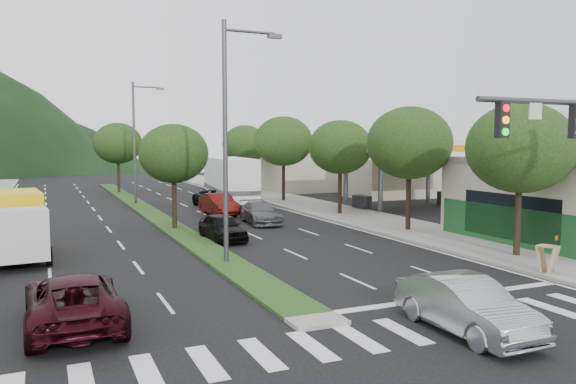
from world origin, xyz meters
name	(u,v)px	position (x,y,z in m)	size (l,w,h in m)	color
ground	(310,318)	(0.00, 0.00, 0.00)	(160.00, 160.00, 0.00)	black
sidewalk_right	(314,206)	(12.50, 25.00, 0.07)	(5.00, 90.00, 0.15)	gray
median	(146,210)	(0.00, 28.00, 0.06)	(1.60, 56.00, 0.12)	#1D3E16
crosswalk	(344,341)	(0.00, -2.00, 0.01)	(19.00, 2.20, 0.01)	silver
storefront_right	(576,203)	(18.00, 6.00, 2.00)	(9.00, 10.00, 4.00)	#B6AA90
gas_canopy	(407,148)	(19.00, 22.00, 4.65)	(12.20, 8.20, 5.25)	silver
bldg_right_far	(296,164)	(19.50, 44.00, 2.60)	(10.00, 16.00, 5.20)	#B6AA90
tree_r_a	(520,148)	(12.00, 4.00, 4.82)	(4.60, 4.60, 6.63)	black
tree_r_b	(409,143)	(12.00, 12.00, 5.04)	(4.80, 4.80, 6.94)	black
tree_r_c	(340,147)	(12.00, 20.00, 4.75)	(4.40, 4.40, 6.48)	black
tree_r_d	(283,141)	(12.00, 30.00, 5.18)	(5.00, 5.00, 7.17)	black
tree_r_e	(245,144)	(12.00, 40.00, 4.89)	(4.60, 4.60, 6.71)	black
tree_med_near	(174,154)	(0.00, 18.00, 4.43)	(4.00, 4.00, 6.02)	black
tree_med_far	(118,143)	(0.00, 44.00, 5.01)	(4.80, 4.80, 6.94)	black
streetlight_near	(230,130)	(0.21, 8.00, 5.58)	(2.60, 0.25, 10.00)	#47494C
streetlight_mid	(137,136)	(0.21, 33.00, 5.58)	(2.60, 0.25, 10.00)	#47494C
sedan_silver	(466,305)	(3.28, -2.75, 0.74)	(1.57, 4.50, 1.48)	#97999E
suv_maroon	(73,300)	(-6.25, 2.00, 0.74)	(2.44, 5.29, 1.47)	black
car_queue_a	(222,227)	(1.50, 13.48, 0.69)	(1.63, 4.06, 1.38)	black
car_queue_b	(261,213)	(5.51, 18.48, 0.67)	(1.89, 4.65, 1.35)	#535258
car_queue_c	(219,204)	(4.31, 23.48, 0.75)	(1.59, 4.56, 1.50)	#54100E
car_queue_d	(215,198)	(5.44, 28.48, 0.67)	(2.23, 4.83, 1.34)	black
box_truck	(17,228)	(-8.04, 12.66, 1.37)	(2.76, 6.06, 2.90)	silver
motorhome	(230,180)	(7.08, 29.66, 2.04)	(4.17, 10.23, 3.82)	white
a_frame_sign	(548,256)	(10.50, 1.03, 0.77)	(0.83, 0.88, 1.40)	tan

